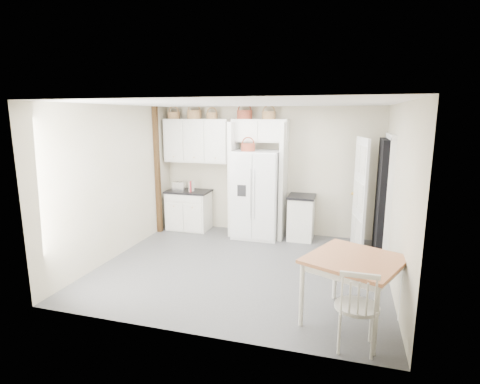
% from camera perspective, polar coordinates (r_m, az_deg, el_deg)
% --- Properties ---
extents(floor, '(4.50, 4.50, 0.00)m').
position_cam_1_polar(floor, '(6.22, 0.34, -11.33)').
color(floor, '#525354').
rests_on(floor, ground).
extents(ceiling, '(4.50, 4.50, 0.00)m').
position_cam_1_polar(ceiling, '(5.73, 0.37, 13.37)').
color(ceiling, white).
rests_on(ceiling, wall_back).
extents(wall_back, '(4.50, 0.00, 4.50)m').
position_cam_1_polar(wall_back, '(7.75, 4.37, 3.24)').
color(wall_back, tan).
rests_on(wall_back, floor).
extents(wall_left, '(0.00, 4.00, 4.00)m').
position_cam_1_polar(wall_left, '(6.79, -18.25, 1.49)').
color(wall_left, tan).
rests_on(wall_left, floor).
extents(wall_right, '(0.00, 4.00, 4.00)m').
position_cam_1_polar(wall_right, '(5.67, 22.81, -0.75)').
color(wall_right, tan).
rests_on(wall_right, floor).
extents(refrigerator, '(0.90, 0.73, 1.75)m').
position_cam_1_polar(refrigerator, '(7.49, 2.59, -0.36)').
color(refrigerator, silver).
rests_on(refrigerator, floor).
extents(base_cab_left, '(0.88, 0.55, 0.81)m').
position_cam_1_polar(base_cab_left, '(8.16, -7.78, -2.83)').
color(base_cab_left, white).
rests_on(base_cab_left, floor).
extents(base_cab_right, '(0.48, 0.58, 0.85)m').
position_cam_1_polar(base_cab_right, '(7.53, 9.29, -3.96)').
color(base_cab_right, white).
rests_on(base_cab_right, floor).
extents(dining_table, '(1.30, 1.30, 0.82)m').
position_cam_1_polar(dining_table, '(4.71, 16.81, -14.23)').
color(dining_table, brown).
rests_on(dining_table, floor).
extents(windsor_chair, '(0.46, 0.42, 0.94)m').
position_cam_1_polar(windsor_chair, '(4.24, 17.39, -16.35)').
color(windsor_chair, white).
rests_on(windsor_chair, floor).
extents(counter_left, '(0.91, 0.59, 0.04)m').
position_cam_1_polar(counter_left, '(8.06, -7.87, 0.09)').
color(counter_left, black).
rests_on(counter_left, base_cab_left).
extents(counter_right, '(0.52, 0.61, 0.04)m').
position_cam_1_polar(counter_right, '(7.43, 9.40, -0.68)').
color(counter_right, black).
rests_on(counter_right, base_cab_right).
extents(toaster, '(0.27, 0.16, 0.18)m').
position_cam_1_polar(toaster, '(8.11, -9.28, 0.90)').
color(toaster, silver).
rests_on(toaster, counter_left).
extents(cookbook_red, '(0.05, 0.15, 0.22)m').
position_cam_1_polar(cookbook_red, '(7.93, -7.46, 0.85)').
color(cookbook_red, maroon).
rests_on(cookbook_red, counter_left).
extents(cookbook_cream, '(0.07, 0.15, 0.22)m').
position_cam_1_polar(cookbook_cream, '(7.92, -7.42, 0.84)').
color(cookbook_cream, beige).
rests_on(cookbook_cream, counter_left).
extents(basket_upper_a, '(0.26, 0.26, 0.14)m').
position_cam_1_polar(basket_upper_a, '(8.17, -10.06, 11.42)').
color(basket_upper_a, brown).
rests_on(basket_upper_a, upper_cabinet).
extents(basket_upper_b, '(0.30, 0.30, 0.18)m').
position_cam_1_polar(basket_upper_b, '(7.97, -6.99, 11.62)').
color(basket_upper_b, brown).
rests_on(basket_upper_b, upper_cabinet).
extents(basket_upper_c, '(0.23, 0.23, 0.13)m').
position_cam_1_polar(basket_upper_c, '(7.83, -4.29, 11.51)').
color(basket_upper_c, brown).
rests_on(basket_upper_c, upper_cabinet).
extents(basket_bridge_a, '(0.31, 0.31, 0.17)m').
position_cam_1_polar(basket_bridge_a, '(7.62, 0.70, 11.70)').
color(basket_bridge_a, brown).
rests_on(basket_bridge_a, bridge_cabinet).
extents(basket_bridge_b, '(0.27, 0.27, 0.15)m').
position_cam_1_polar(basket_bridge_b, '(7.50, 4.42, 11.59)').
color(basket_bridge_b, brown).
rests_on(basket_bridge_b, bridge_cabinet).
extents(basket_fridge_a, '(0.27, 0.27, 0.15)m').
position_cam_1_polar(basket_fridge_a, '(7.29, 1.24, 6.84)').
color(basket_fridge_a, brown).
rests_on(basket_fridge_a, refrigerator).
extents(upper_cabinet, '(1.40, 0.34, 0.90)m').
position_cam_1_polar(upper_cabinet, '(7.97, -6.53, 7.76)').
color(upper_cabinet, white).
rests_on(upper_cabinet, wall_back).
extents(bridge_cabinet, '(1.12, 0.34, 0.45)m').
position_cam_1_polar(bridge_cabinet, '(7.54, 3.07, 9.32)').
color(bridge_cabinet, white).
rests_on(bridge_cabinet, wall_back).
extents(fridge_panel_left, '(0.08, 0.60, 2.30)m').
position_cam_1_polar(fridge_panel_left, '(7.65, -0.95, 2.02)').
color(fridge_panel_left, white).
rests_on(fridge_panel_left, floor).
extents(fridge_panel_right, '(0.08, 0.60, 2.30)m').
position_cam_1_polar(fridge_panel_right, '(7.42, 6.60, 1.64)').
color(fridge_panel_right, white).
rests_on(fridge_panel_right, floor).
extents(trim_post, '(0.09, 0.09, 2.60)m').
position_cam_1_polar(trim_post, '(7.90, -12.47, 3.16)').
color(trim_post, black).
rests_on(trim_post, floor).
extents(doorway_void, '(0.18, 0.85, 2.05)m').
position_cam_1_polar(doorway_void, '(6.69, 20.92, -1.24)').
color(doorway_void, black).
rests_on(doorway_void, floor).
extents(door_slab, '(0.21, 0.79, 2.05)m').
position_cam_1_polar(door_slab, '(6.99, 17.78, -0.49)').
color(door_slab, white).
rests_on(door_slab, floor).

